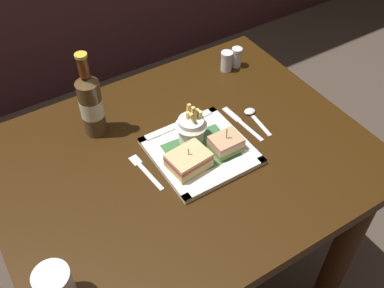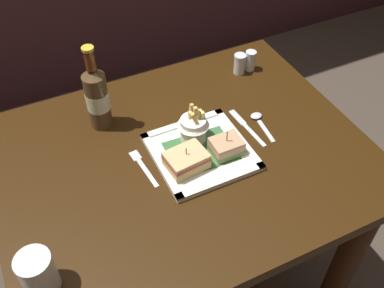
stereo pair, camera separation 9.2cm
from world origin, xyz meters
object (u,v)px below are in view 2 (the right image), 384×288
at_px(square_plate, 201,152).
at_px(sandwich_half_right, 226,146).
at_px(spoon, 259,120).
at_px(knife, 246,126).
at_px(salt_shaker, 240,65).
at_px(fries_cup, 193,125).
at_px(fork, 143,166).
at_px(water_glass, 39,274).
at_px(sandwich_half_left, 186,160).
at_px(pepper_shaker, 250,62).
at_px(dining_table, 184,191).
at_px(beer_bottle, 97,97).

bearing_deg(square_plate, sandwich_half_right, -28.68).
bearing_deg(sandwich_half_right, spoon, 26.79).
height_order(knife, salt_shaker, salt_shaker).
bearing_deg(sandwich_half_right, fries_cup, 124.08).
relative_size(fork, salt_shaker, 2.15).
xyz_separation_m(fork, knife, (0.33, 0.02, 0.00)).
xyz_separation_m(water_glass, salt_shaker, (0.75, 0.47, -0.01)).
relative_size(sandwich_half_left, water_glass, 1.09).
relative_size(sandwich_half_right, pepper_shaker, 1.19).
height_order(sandwich_half_left, fries_cup, fries_cup).
relative_size(square_plate, salt_shaker, 3.77).
bearing_deg(sandwich_half_left, dining_table, 74.74).
bearing_deg(salt_shaker, square_plate, -135.23).
xyz_separation_m(dining_table, pepper_shaker, (0.36, 0.26, 0.19)).
distance_m(sandwich_half_right, spoon, 0.17).
relative_size(water_glass, spoon, 0.81).
distance_m(dining_table, beer_bottle, 0.37).
bearing_deg(sandwich_half_left, water_glass, -158.23).
height_order(fries_cup, fork, fries_cup).
bearing_deg(sandwich_half_right, beer_bottle, 135.06).
relative_size(dining_table, beer_bottle, 3.85).
relative_size(square_plate, beer_bottle, 0.98).
height_order(sandwich_half_left, water_glass, water_glass).
xyz_separation_m(knife, pepper_shaker, (0.15, 0.24, 0.03)).
bearing_deg(water_glass, fries_cup, 27.75).
relative_size(dining_table, spoon, 7.99).
relative_size(fries_cup, water_glass, 1.14).
distance_m(dining_table, fries_cup, 0.23).
xyz_separation_m(dining_table, fork, (-0.11, 0.01, 0.16)).
relative_size(fries_cup, knife, 0.67).
distance_m(sandwich_half_right, salt_shaker, 0.38).
height_order(beer_bottle, spoon, beer_bottle).
bearing_deg(beer_bottle, knife, -27.26).
relative_size(dining_table, water_glass, 9.82).
bearing_deg(pepper_shaker, fries_cup, -144.75).
xyz_separation_m(beer_bottle, water_glass, (-0.27, -0.43, -0.06)).
xyz_separation_m(square_plate, salt_shaker, (0.28, 0.28, 0.02)).
bearing_deg(pepper_shaker, salt_shaker, 180.00).
relative_size(sandwich_half_left, fork, 0.77).
distance_m(dining_table, spoon, 0.31).
xyz_separation_m(square_plate, sandwich_half_right, (0.06, -0.03, 0.03)).
height_order(dining_table, spoon, spoon).
bearing_deg(knife, fries_cup, 176.01).
relative_size(beer_bottle, knife, 1.51).
bearing_deg(fries_cup, square_plate, -92.14).
xyz_separation_m(spoon, salt_shaker, (0.07, 0.23, 0.02)).
bearing_deg(pepper_shaker, beer_bottle, -175.19).
distance_m(fries_cup, salt_shaker, 0.36).
xyz_separation_m(sandwich_half_right, fork, (-0.22, 0.06, -0.03)).
bearing_deg(salt_shaker, fork, -150.21).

